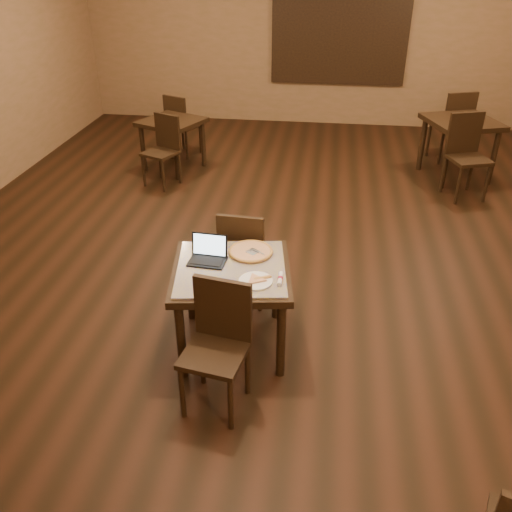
# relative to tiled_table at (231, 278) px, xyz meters

# --- Properties ---
(ground) EXTENTS (10.00, 10.00, 0.00)m
(ground) POSITION_rel_tiled_table_xyz_m (0.25, 1.56, -0.66)
(ground) COLOR black
(ground) RESTS_ON ground
(wall_back) EXTENTS (8.00, 0.02, 3.00)m
(wall_back) POSITION_rel_tiled_table_xyz_m (0.25, 6.56, 0.84)
(wall_back) COLOR #8D6548
(wall_back) RESTS_ON ground
(mural) EXTENTS (2.34, 0.05, 1.64)m
(mural) POSITION_rel_tiled_table_xyz_m (0.75, 6.52, 0.89)
(mural) COLOR #235182
(mural) RESTS_ON wall_back
(tiled_table) EXTENTS (1.05, 1.05, 0.76)m
(tiled_table) POSITION_rel_tiled_table_xyz_m (0.00, 0.00, 0.00)
(tiled_table) COLOR black
(tiled_table) RESTS_ON ground
(chair_main_near) EXTENTS (0.49, 0.49, 0.98)m
(chair_main_near) POSITION_rel_tiled_table_xyz_m (0.01, -0.62, -0.11)
(chair_main_near) COLOR black
(chair_main_near) RESTS_ON ground
(chair_main_far) EXTENTS (0.44, 0.44, 0.95)m
(chair_main_far) POSITION_rel_tiled_table_xyz_m (-0.01, 0.62, -0.12)
(chair_main_far) COLOR black
(chair_main_far) RESTS_ON ground
(laptop) EXTENTS (0.30, 0.24, 0.20)m
(laptop) POSITION_rel_tiled_table_xyz_m (-0.20, 0.10, 0.16)
(laptop) COLOR black
(laptop) RESTS_ON tiled_table
(plate) EXTENTS (0.26, 0.26, 0.01)m
(plate) POSITION_rel_tiled_table_xyz_m (0.22, -0.18, 0.11)
(plate) COLOR white
(plate) RESTS_ON tiled_table
(pizza_slice) EXTENTS (0.23, 0.23, 0.02)m
(pizza_slice) POSITION_rel_tiled_table_xyz_m (0.22, -0.18, 0.13)
(pizza_slice) COLOR #FAE7A7
(pizza_slice) RESTS_ON plate
(pizza_pan) EXTENTS (0.33, 0.33, 0.01)m
(pizza_pan) POSITION_rel_tiled_table_xyz_m (0.12, 0.24, 0.11)
(pizza_pan) COLOR silver
(pizza_pan) RESTS_ON tiled_table
(pizza_whole) EXTENTS (0.36, 0.36, 0.03)m
(pizza_whole) POSITION_rel_tiled_table_xyz_m (0.12, 0.24, 0.12)
(pizza_whole) COLOR #FAE7A7
(pizza_whole) RESTS_ON pizza_pan
(spatula) EXTENTS (0.23, 0.20, 0.01)m
(spatula) POSITION_rel_tiled_table_xyz_m (0.14, 0.22, 0.13)
(spatula) COLOR silver
(spatula) RESTS_ON pizza_whole
(napkin_roll) EXTENTS (0.04, 0.16, 0.04)m
(napkin_roll) POSITION_rel_tiled_table_xyz_m (0.40, -0.14, 0.12)
(napkin_roll) COLOR white
(napkin_roll) RESTS_ON tiled_table
(other_table_a) EXTENTS (1.13, 1.13, 0.83)m
(other_table_a) POSITION_rel_tiled_table_xyz_m (2.50, 4.15, 0.03)
(other_table_a) COLOR black
(other_table_a) RESTS_ON ground
(other_table_a_chair_near) EXTENTS (0.59, 0.59, 1.08)m
(other_table_a_chair_near) POSITION_rel_tiled_table_xyz_m (2.47, 3.51, -0.05)
(other_table_a_chair_near) COLOR black
(other_table_a_chair_near) RESTS_ON ground
(other_table_a_chair_far) EXTENTS (0.59, 0.59, 1.08)m
(other_table_a_chair_far) POSITION_rel_tiled_table_xyz_m (2.53, 4.78, -0.05)
(other_table_a_chair_far) COLOR black
(other_table_a_chair_far) RESTS_ON ground
(other_table_b) EXTENTS (1.03, 1.03, 0.73)m
(other_table_b) POSITION_rel_tiled_table_xyz_m (-1.57, 3.91, -0.05)
(other_table_b) COLOR black
(other_table_b) RESTS_ON ground
(other_table_b_chair_near) EXTENTS (0.54, 0.54, 0.95)m
(other_table_b_chair_near) POSITION_rel_tiled_table_xyz_m (-1.54, 3.35, -0.12)
(other_table_b_chair_near) COLOR black
(other_table_b_chair_near) RESTS_ON ground
(other_table_b_chair_far) EXTENTS (0.54, 0.54, 0.95)m
(other_table_b_chair_far) POSITION_rel_tiled_table_xyz_m (-1.61, 4.48, -0.12)
(other_table_b_chair_far) COLOR black
(other_table_b_chair_far) RESTS_ON ground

